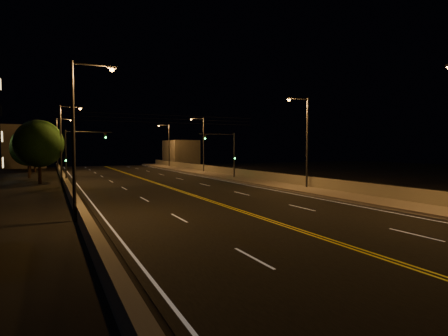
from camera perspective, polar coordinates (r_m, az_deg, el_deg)
name	(u,v)px	position (r m, az deg, el deg)	size (l,w,h in m)	color
ground	(371,254)	(16.29, 21.47, -12.14)	(160.00, 160.00, 0.00)	black
road	(194,196)	(33.10, -4.62, -4.22)	(18.00, 120.00, 0.02)	black
sidewalk	(295,188)	(38.20, 10.76, -3.07)	(3.60, 120.00, 0.30)	slate
curb	(279,190)	(37.15, 8.41, -3.34)	(0.14, 120.00, 0.15)	slate
parapet_wall	(308,181)	(39.12, 12.73, -1.99)	(0.30, 120.00, 1.00)	gray
jersey_barrier	(73,197)	(31.04, -22.02, -4.16)	(0.45, 120.00, 0.84)	gray
distant_building_right	(181,153)	(88.22, -6.62, 2.27)	(6.00, 10.00, 5.93)	#6D655B
distant_building_left	(25,147)	(89.28, -28.06, 2.89)	(8.00, 8.00, 8.91)	#6D655B
parapet_rail	(308,176)	(39.08, 12.74, -1.22)	(0.06, 0.06, 120.00)	black
lane_markings	(194,196)	(33.03, -4.58, -4.21)	(17.32, 116.00, 0.00)	silver
streetlight_1	(305,137)	(37.97, 12.22, 4.64)	(2.55, 0.28, 9.16)	#2D2D33
streetlight_2	(202,141)	(62.07, -3.37, 4.08)	(2.55, 0.28, 9.16)	#2D2D33
streetlight_3	(168,143)	(80.69, -8.57, 3.83)	(2.55, 0.28, 9.16)	#2D2D33
streetlight_4	(78,129)	(23.09, -21.32, 5.54)	(2.55, 0.28, 9.16)	#2D2D33
streetlight_5	(63,139)	(47.46, -23.29, 4.14)	(2.55, 0.28, 9.16)	#2D2D33
streetlight_6	(59,141)	(68.25, -23.86, 3.74)	(2.55, 0.28, 9.16)	#2D2D33
traffic_signal_right	(228,150)	(49.64, 0.54, 2.75)	(5.11, 0.31, 6.20)	#2D2D33
traffic_signal_left	(75,151)	(44.82, -21.72, 2.49)	(5.11, 0.31, 6.20)	#2D2D33
overhead_wires	(163,119)	(41.98, -9.25, 7.41)	(22.00, 0.03, 0.83)	black
tree_0	(39,144)	(48.59, -26.37, 3.35)	(5.51, 5.51, 7.47)	black
tree_1	(28,149)	(58.63, -27.64, 2.59)	(4.75, 4.75, 6.44)	black
tree_2	(29,145)	(66.13, -27.53, 3.13)	(5.45, 5.45, 7.39)	black
tree_3	(34,143)	(72.16, -26.95, 3.43)	(5.91, 5.91, 8.02)	black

